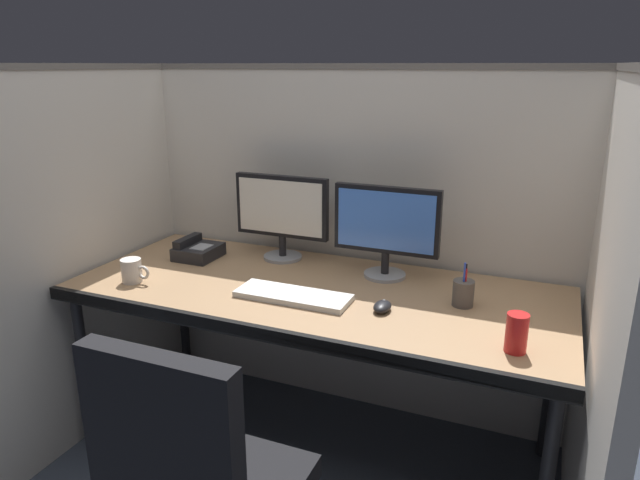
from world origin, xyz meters
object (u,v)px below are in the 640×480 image
Objects in this scene: desk_phone at (197,251)px; computer_mouse at (382,306)px; keyboard_main at (293,296)px; monitor_left at (282,212)px; pen_cup at (463,293)px; coffee_mug at (132,271)px; monitor_right at (386,226)px; desk at (314,301)px; soda_can at (517,333)px.

computer_mouse is at bearing -14.39° from desk_phone.
desk_phone is at bearing 156.48° from keyboard_main.
monitor_left is 0.87m from pen_cup.
coffee_mug is (-0.66, -0.09, 0.04)m from keyboard_main.
keyboard_main is (-0.25, -0.35, -0.20)m from monitor_right.
pen_cup reaches higher than coffee_mug.
pen_cup is (0.59, 0.18, 0.04)m from keyboard_main.
monitor_right is at bearing 47.84° from desk.
monitor_right reaches higher than coffee_mug.
coffee_mug is (-0.91, -0.44, -0.17)m from monitor_right.
desk_phone reaches higher than computer_mouse.
pen_cup is (0.34, -0.18, -0.17)m from monitor_right.
computer_mouse is (0.30, -0.10, 0.07)m from desk.
computer_mouse is 0.30m from pen_cup.
monitor_right is 0.73m from soda_can.
monitor_right is at bearing 26.13° from coffee_mug.
pen_cup is at bearing 12.18° from coffee_mug.
desk is 0.80m from soda_can.
soda_can is at bearing -54.80° from pen_cup.
soda_can is (0.79, -0.11, 0.05)m from keyboard_main.
keyboard_main is at bearing -125.06° from monitor_right.
computer_mouse is (0.58, -0.38, -0.20)m from monitor_left.
desk is 10.00× the size of desk_phone.
desk is at bearing 162.36° from computer_mouse.
keyboard_main is 0.65m from desk_phone.
keyboard_main is at bearing -106.09° from desk.
monitor_right is 1.02m from coffee_mug.
monitor_left is 4.48× the size of computer_mouse.
monitor_left is at bearing 134.17° from desk.
pen_cup is at bearing 16.70° from keyboard_main.
desk is 15.57× the size of soda_can.
computer_mouse is at bearing -148.07° from pen_cup.
pen_cup is (0.56, 0.06, 0.10)m from desk.
monitor_right is 3.52× the size of soda_can.
coffee_mug is at bearing -163.23° from desk.
pen_cup reaches higher than desk.
desk_phone is (0.07, 0.35, -0.01)m from coffee_mug.
monitor_right is 0.87m from desk_phone.
monitor_left is at bearing 165.14° from pen_cup.
soda_can is at bearing -15.93° from computer_mouse.
keyboard_main is (-0.03, -0.12, 0.06)m from desk.
desk_phone is at bearing -173.67° from monitor_right.
pen_cup reaches higher than soda_can.
computer_mouse is 0.96m from desk_phone.
monitor_right is at bearing 6.33° from desk_phone.
keyboard_main is at bearing 8.00° from coffee_mug.
monitor_left is 1.00× the size of keyboard_main.
monitor_right is 0.48m from keyboard_main.
soda_can is at bearing -16.62° from desk.
computer_mouse is 0.58× the size of pen_cup.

